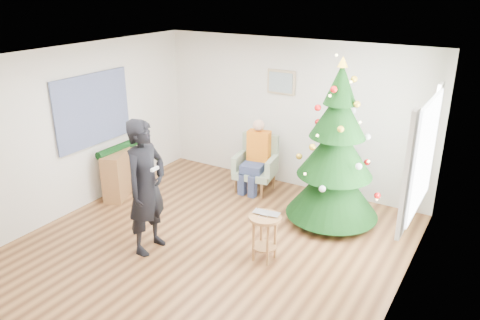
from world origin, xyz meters
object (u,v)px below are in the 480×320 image
Objects in this scene: stool at (264,237)px; console at (120,171)px; christmas_tree at (336,152)px; armchair at (256,170)px; standing_man at (146,187)px.

stool is 3.18m from console.
christmas_tree reaches higher than console.
christmas_tree is 3.70m from console.
armchair reaches higher than console.
christmas_tree is 2.61× the size of armchair.
standing_man reaches higher than stool.
stool is at bearing -35.20° from console.
christmas_tree is at bearing -44.06° from standing_man.
christmas_tree is 2.52× the size of console.
standing_man is 2.07m from console.
console is at bearing -165.64° from christmas_tree.
stool is 0.66× the size of armchair.
armchair reaches higher than stool.
armchair is at bearing 121.99° from stool.
console is (-1.94, -1.35, 0.05)m from armchair.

